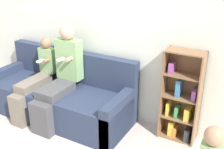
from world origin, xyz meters
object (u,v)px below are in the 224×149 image
couch (60,97)px  adult_seated (60,75)px  bookshelf (181,100)px  child_seated (35,80)px

couch → adult_seated: (0.10, -0.08, 0.39)m
adult_seated → bookshelf: adult_seated is taller
couch → bookshelf: bookshelf is taller
couch → bookshelf: (1.67, 0.31, 0.24)m
adult_seated → bookshelf: 1.63m
couch → adult_seated: adult_seated is taller
child_seated → bookshelf: bearing=12.9°
adult_seated → couch: bearing=140.8°
couch → child_seated: (-0.32, -0.15, 0.25)m
couch → adult_seated: 0.41m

